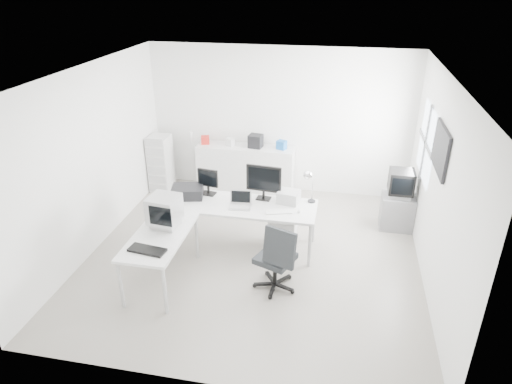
% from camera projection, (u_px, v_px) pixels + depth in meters
% --- Properties ---
extents(floor, '(5.00, 5.00, 0.01)m').
position_uv_depth(floor, '(254.00, 255.00, 7.10)').
color(floor, '#B4AFA2').
rests_on(floor, ground).
extents(ceiling, '(5.00, 5.00, 0.01)m').
position_uv_depth(ceiling, '(253.00, 73.00, 5.87)').
color(ceiling, white).
rests_on(ceiling, back_wall).
extents(back_wall, '(5.00, 0.02, 2.80)m').
position_uv_depth(back_wall, '(279.00, 121.00, 8.69)').
color(back_wall, white).
rests_on(back_wall, floor).
extents(left_wall, '(0.02, 5.00, 2.80)m').
position_uv_depth(left_wall, '(92.00, 160.00, 6.92)').
color(left_wall, white).
rests_on(left_wall, floor).
extents(right_wall, '(0.02, 5.00, 2.80)m').
position_uv_depth(right_wall, '(438.00, 187.00, 6.05)').
color(right_wall, white).
rests_on(right_wall, floor).
extents(window, '(0.02, 1.20, 1.10)m').
position_uv_depth(window, '(426.00, 143.00, 7.02)').
color(window, white).
rests_on(window, right_wall).
extents(wall_picture, '(0.04, 0.90, 0.60)m').
position_uv_depth(wall_picture, '(441.00, 149.00, 5.92)').
color(wall_picture, black).
rests_on(wall_picture, right_wall).
extents(main_desk, '(2.40, 0.80, 0.75)m').
position_uv_depth(main_desk, '(239.00, 225.00, 7.19)').
color(main_desk, silver).
rests_on(main_desk, floor).
extents(side_desk, '(0.70, 1.40, 0.75)m').
position_uv_depth(side_desk, '(162.00, 258.00, 6.37)').
color(side_desk, silver).
rests_on(side_desk, floor).
extents(drawer_pedestal, '(0.40, 0.50, 0.60)m').
position_uv_depth(drawer_pedestal, '(283.00, 232.00, 7.14)').
color(drawer_pedestal, silver).
rests_on(drawer_pedestal, floor).
extents(inkjet_printer, '(0.56, 0.47, 0.17)m').
position_uv_depth(inkjet_printer, '(188.00, 192.00, 7.22)').
color(inkjet_printer, black).
rests_on(inkjet_printer, main_desk).
extents(lcd_monitor_small, '(0.36, 0.24, 0.43)m').
position_uv_depth(lcd_monitor_small, '(208.00, 182.00, 7.25)').
color(lcd_monitor_small, black).
rests_on(lcd_monitor_small, main_desk).
extents(lcd_monitor_large, '(0.58, 0.28, 0.58)m').
position_uv_depth(lcd_monitor_large, '(264.00, 182.00, 7.06)').
color(lcd_monitor_large, black).
rests_on(lcd_monitor_large, main_desk).
extents(laptop, '(0.32, 0.33, 0.20)m').
position_uv_depth(laptop, '(240.00, 202.00, 6.88)').
color(laptop, '#B7B7BA').
rests_on(laptop, main_desk).
extents(white_keyboard, '(0.41, 0.23, 0.02)m').
position_uv_depth(white_keyboard, '(279.00, 212.00, 6.78)').
color(white_keyboard, silver).
rests_on(white_keyboard, main_desk).
extents(white_mouse, '(0.05, 0.05, 0.05)m').
position_uv_depth(white_mouse, '(299.00, 211.00, 6.76)').
color(white_mouse, silver).
rests_on(white_mouse, main_desk).
extents(laser_printer, '(0.37, 0.33, 0.19)m').
position_uv_depth(laser_printer, '(289.00, 197.00, 7.05)').
color(laser_printer, '#ACACAC').
rests_on(laser_printer, main_desk).
extents(desk_lamp, '(0.16, 0.16, 0.48)m').
position_uv_depth(desk_lamp, '(312.00, 188.00, 6.99)').
color(desk_lamp, silver).
rests_on(desk_lamp, main_desk).
extents(crt_monitor, '(0.49, 0.49, 0.51)m').
position_uv_depth(crt_monitor, '(164.00, 210.00, 6.31)').
color(crt_monitor, '#B7B7BA').
rests_on(crt_monitor, side_desk).
extents(black_keyboard, '(0.51, 0.26, 0.03)m').
position_uv_depth(black_keyboard, '(147.00, 250.00, 5.84)').
color(black_keyboard, black).
rests_on(black_keyboard, side_desk).
extents(office_chair, '(0.79, 0.79, 1.05)m').
position_uv_depth(office_chair, '(275.00, 255.00, 6.16)').
color(office_chair, '#282B2D').
rests_on(office_chair, floor).
extents(tv_cabinet, '(0.54, 0.44, 0.59)m').
position_uv_depth(tv_cabinet, '(397.00, 212.00, 7.75)').
color(tv_cabinet, slate).
rests_on(tv_cabinet, floor).
extents(crt_tv, '(0.50, 0.48, 0.45)m').
position_uv_depth(crt_tv, '(401.00, 184.00, 7.52)').
color(crt_tv, black).
rests_on(crt_tv, tv_cabinet).
extents(sideboard, '(1.88, 0.47, 0.94)m').
position_uv_depth(sideboard, '(246.00, 169.00, 8.97)').
color(sideboard, silver).
rests_on(sideboard, floor).
extents(clutter_box_a, '(0.19, 0.18, 0.16)m').
position_uv_depth(clutter_box_a, '(205.00, 140.00, 8.87)').
color(clutter_box_a, red).
rests_on(clutter_box_a, sideboard).
extents(clutter_box_b, '(0.18, 0.17, 0.14)m').
position_uv_depth(clutter_box_b, '(230.00, 142.00, 8.79)').
color(clutter_box_b, silver).
rests_on(clutter_box_b, sideboard).
extents(clutter_box_c, '(0.28, 0.26, 0.25)m').
position_uv_depth(clutter_box_c, '(256.00, 141.00, 8.68)').
color(clutter_box_c, black).
rests_on(clutter_box_c, sideboard).
extents(clutter_box_d, '(0.21, 0.19, 0.17)m').
position_uv_depth(clutter_box_d, '(282.00, 145.00, 8.61)').
color(clutter_box_d, blue).
rests_on(clutter_box_d, sideboard).
extents(clutter_bottle, '(0.07, 0.07, 0.22)m').
position_uv_depth(clutter_bottle, '(191.00, 137.00, 8.95)').
color(clutter_bottle, silver).
rests_on(clutter_bottle, sideboard).
extents(filing_cabinet, '(0.39, 0.46, 1.11)m').
position_uv_depth(filing_cabinet, '(161.00, 163.00, 9.02)').
color(filing_cabinet, silver).
rests_on(filing_cabinet, floor).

